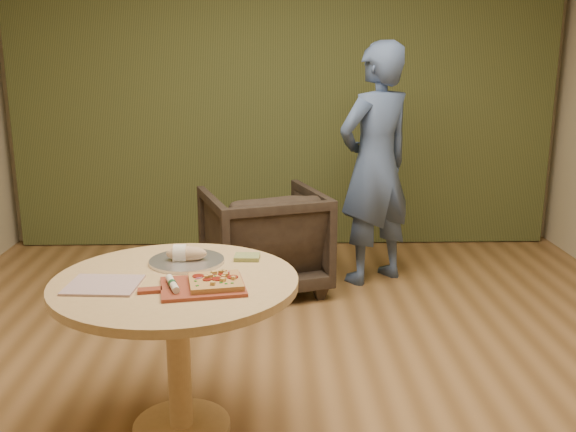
% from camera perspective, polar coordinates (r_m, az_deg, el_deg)
% --- Properties ---
extents(room_shell, '(5.04, 6.04, 2.84)m').
position_cam_1_polar(room_shell, '(2.89, 0.91, 7.98)').
color(room_shell, olive).
rests_on(room_shell, ground).
extents(curtain, '(4.80, 0.14, 2.78)m').
position_cam_1_polar(curtain, '(5.78, -0.34, 11.11)').
color(curtain, '#363E1C').
rests_on(curtain, ground).
extents(pedestal_table, '(1.09, 1.09, 0.75)m').
position_cam_1_polar(pedestal_table, '(2.94, -9.88, -8.08)').
color(pedestal_table, tan).
rests_on(pedestal_table, ground).
extents(pizza_paddle, '(0.47, 0.34, 0.01)m').
position_cam_1_polar(pizza_paddle, '(2.75, -7.81, -6.26)').
color(pizza_paddle, brown).
rests_on(pizza_paddle, pedestal_table).
extents(flatbread_pizza, '(0.25, 0.25, 0.04)m').
position_cam_1_polar(flatbread_pizza, '(2.75, -6.44, -5.78)').
color(flatbread_pizza, tan).
rests_on(flatbread_pizza, pizza_paddle).
extents(cutlery_roll, '(0.08, 0.20, 0.03)m').
position_cam_1_polar(cutlery_roll, '(2.74, -10.23, -5.95)').
color(cutlery_roll, beige).
rests_on(cutlery_roll, pizza_paddle).
extents(newspaper, '(0.32, 0.27, 0.01)m').
position_cam_1_polar(newspaper, '(2.87, -16.09, -5.91)').
color(newspaper, silver).
rests_on(newspaper, pedestal_table).
extents(serving_tray, '(0.36, 0.36, 0.02)m').
position_cam_1_polar(serving_tray, '(3.10, -8.99, -3.97)').
color(serving_tray, silver).
rests_on(serving_tray, pedestal_table).
extents(bread_roll, '(0.19, 0.09, 0.09)m').
position_cam_1_polar(bread_roll, '(3.09, -9.17, -3.33)').
color(bread_roll, tan).
rests_on(bread_roll, serving_tray).
extents(green_packet, '(0.13, 0.11, 0.02)m').
position_cam_1_polar(green_packet, '(3.11, -3.66, -3.66)').
color(green_packet, olive).
rests_on(green_packet, pedestal_table).
extents(armchair, '(1.01, 0.98, 0.84)m').
position_cam_1_polar(armchair, '(4.72, -2.18, -1.66)').
color(armchair, black).
rests_on(armchair, ground).
extents(person_standing, '(0.79, 0.72, 1.81)m').
position_cam_1_polar(person_standing, '(4.86, 7.77, 4.51)').
color(person_standing, '#41577F').
rests_on(person_standing, ground).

